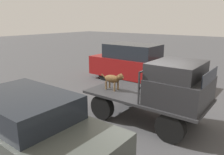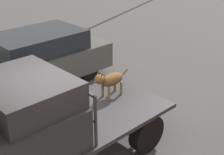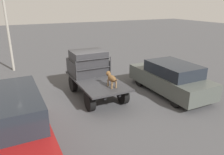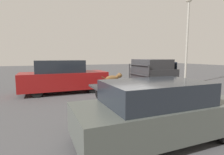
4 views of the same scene
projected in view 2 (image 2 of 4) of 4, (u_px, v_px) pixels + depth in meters
The scene contains 5 objects.
flatbed_truck at pixel (76, 131), 6.00m from camera, with size 3.82×1.89×0.88m.
truck_cab at pixel (22, 115), 5.00m from camera, with size 1.56×1.77×1.18m.
truck_headboard at pixel (63, 95), 5.49m from camera, with size 0.04×1.77×0.95m.
dog at pixel (109, 80), 6.59m from camera, with size 0.97×0.27×0.64m.
parked_sedan at pixel (34, 60), 8.92m from camera, with size 4.54×1.87×1.57m.
Camera 2 is at (2.94, 4.10, 4.10)m, focal length 50.00 mm.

